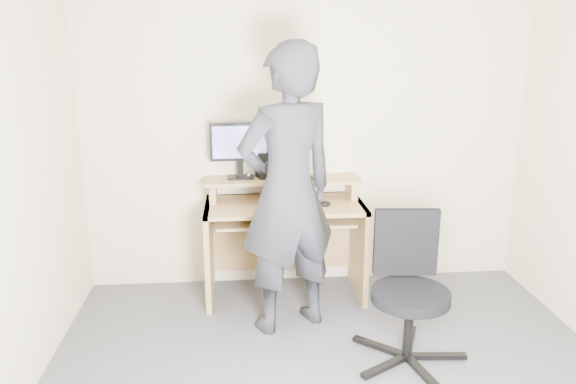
{
  "coord_description": "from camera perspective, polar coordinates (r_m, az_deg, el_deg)",
  "views": [
    {
      "loc": [
        -0.53,
        -2.6,
        1.96
      ],
      "look_at": [
        -0.21,
        1.05,
        0.95
      ],
      "focal_mm": 35.0,
      "sensor_mm": 36.0,
      "label": 1
    }
  ],
  "objects": [
    {
      "name": "back_wall",
      "position": [
        4.44,
        1.91,
        6.2
      ],
      "size": [
        3.5,
        0.02,
        2.5
      ],
      "primitive_type": "cube",
      "color": "beige",
      "rests_on": "ground"
    },
    {
      "name": "desk",
      "position": [
        4.38,
        -0.43,
        -3.41
      ],
      "size": [
        1.2,
        0.6,
        0.91
      ],
      "color": "tan",
      "rests_on": "ground"
    },
    {
      "name": "monitor",
      "position": [
        4.3,
        -4.92,
        4.75
      ],
      "size": [
        0.46,
        0.13,
        0.43
      ],
      "rotation": [
        0.0,
        0.0,
        0.05
      ],
      "color": "black",
      "rests_on": "desk"
    },
    {
      "name": "external_drive",
      "position": [
        4.34,
        -2.68,
        2.74
      ],
      "size": [
        0.1,
        0.14,
        0.2
      ],
      "primitive_type": "cube",
      "rotation": [
        0.0,
        0.0,
        0.28
      ],
      "color": "black",
      "rests_on": "desk"
    },
    {
      "name": "travel_mug",
      "position": [
        4.32,
        -0.69,
        2.53
      ],
      "size": [
        0.09,
        0.09,
        0.18
      ],
      "primitive_type": "cylinder",
      "rotation": [
        0.0,
        0.0,
        -0.21
      ],
      "color": "#B6B6BB",
      "rests_on": "desk"
    },
    {
      "name": "smartphone",
      "position": [
        4.34,
        2.49,
        1.46
      ],
      "size": [
        0.09,
        0.14,
        0.01
      ],
      "primitive_type": "cube",
      "rotation": [
        0.0,
        0.0,
        -0.18
      ],
      "color": "black",
      "rests_on": "desk"
    },
    {
      "name": "charger",
      "position": [
        4.24,
        -1.83,
        1.29
      ],
      "size": [
        0.05,
        0.05,
        0.03
      ],
      "primitive_type": "cube",
      "rotation": [
        0.0,
        0.0,
        -0.21
      ],
      "color": "black",
      "rests_on": "desk"
    },
    {
      "name": "headphones",
      "position": [
        4.39,
        -3.11,
        1.64
      ],
      "size": [
        0.17,
        0.17,
        0.06
      ],
      "primitive_type": "torus",
      "rotation": [
        0.26,
        0.0,
        0.08
      ],
      "color": "silver",
      "rests_on": "desk"
    },
    {
      "name": "keyboard",
      "position": [
        4.19,
        0.57,
        -2.6
      ],
      "size": [
        0.48,
        0.22,
        0.03
      ],
      "primitive_type": "cube",
      "rotation": [
        0.0,
        0.0,
        -0.1
      ],
      "color": "black",
      "rests_on": "desk"
    },
    {
      "name": "mouse",
      "position": [
        4.18,
        3.73,
        -1.2
      ],
      "size": [
        0.11,
        0.09,
        0.04
      ],
      "primitive_type": "ellipsoid",
      "rotation": [
        0.0,
        0.0,
        -0.34
      ],
      "color": "black",
      "rests_on": "desk"
    },
    {
      "name": "office_chair",
      "position": [
        3.58,
        12.14,
        -9.1
      ],
      "size": [
        0.71,
        0.72,
        0.91
      ],
      "rotation": [
        0.0,
        0.0,
        -0.08
      ],
      "color": "black",
      "rests_on": "ground"
    },
    {
      "name": "person",
      "position": [
        3.72,
        -0.04,
        0.06
      ],
      "size": [
        0.84,
        0.72,
        1.95
      ],
      "primitive_type": "imported",
      "rotation": [
        0.0,
        0.0,
        3.56
      ],
      "color": "black",
      "rests_on": "ground"
    }
  ]
}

